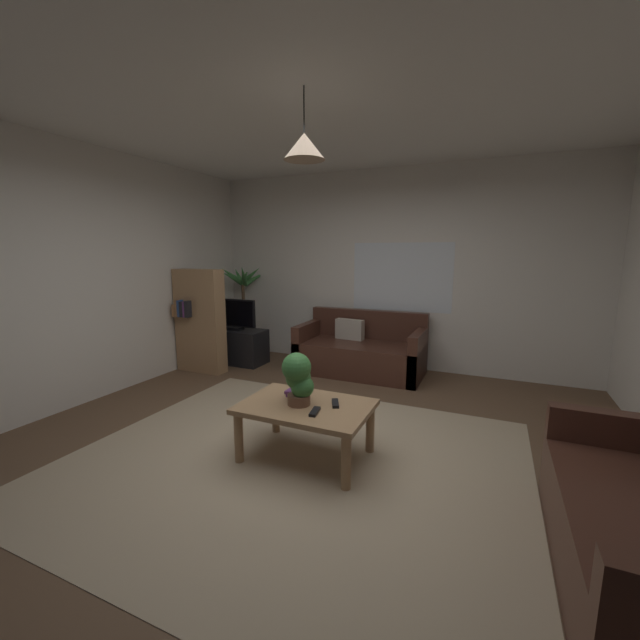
{
  "coord_description": "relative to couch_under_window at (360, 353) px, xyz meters",
  "views": [
    {
      "loc": [
        1.35,
        -2.73,
        1.63
      ],
      "look_at": [
        0.0,
        0.3,
        1.05
      ],
      "focal_mm": 22.03,
      "sensor_mm": 36.0,
      "label": 1
    }
  ],
  "objects": [
    {
      "name": "floor",
      "position": [
        0.25,
        -2.22,
        -0.28
      ],
      "size": [
        5.3,
        5.39,
        0.02
      ],
      "primitive_type": "cube",
      "color": "brown",
      "rests_on": "ground"
    },
    {
      "name": "bookshelf_corner",
      "position": [
        -2.03,
        -0.82,
        0.43
      ],
      "size": [
        0.7,
        0.31,
        1.4
      ],
      "color": "#A87F56",
      "rests_on": "ground"
    },
    {
      "name": "potted_palm_corner",
      "position": [
        -2.02,
        0.2,
        0.43
      ],
      "size": [
        0.7,
        0.89,
        1.48
      ],
      "color": "#B77051",
      "rests_on": "ground"
    },
    {
      "name": "remote_on_table_0",
      "position": [
        0.44,
        -2.45,
        0.18
      ],
      "size": [
        0.08,
        0.17,
        0.02
      ],
      "primitive_type": "cube",
      "rotation": [
        0.0,
        0.0,
        3.31
      ],
      "color": "black",
      "rests_on": "coffee_table"
    },
    {
      "name": "coffee_table",
      "position": [
        0.31,
        -2.32,
        0.1
      ],
      "size": [
        1.01,
        0.69,
        0.44
      ],
      "color": "#A87F56",
      "rests_on": "ground"
    },
    {
      "name": "book_on_table_0",
      "position": [
        0.19,
        -2.24,
        0.18
      ],
      "size": [
        0.11,
        0.11,
        0.02
      ],
      "primitive_type": "cube",
      "rotation": [
        0.0,
        0.0,
        -0.02
      ],
      "color": "black",
      "rests_on": "coffee_table"
    },
    {
      "name": "rug",
      "position": [
        0.25,
        -2.42,
        -0.27
      ],
      "size": [
        3.44,
        2.97,
        0.01
      ],
      "primitive_type": "cube",
      "color": "tan",
      "rests_on": "ground"
    },
    {
      "name": "remote_on_table_1",
      "position": [
        0.52,
        -2.24,
        0.18
      ],
      "size": [
        0.11,
        0.17,
        0.02
      ],
      "primitive_type": "cube",
      "rotation": [
        0.0,
        0.0,
        0.43
      ],
      "color": "black",
      "rests_on": "coffee_table"
    },
    {
      "name": "tv",
      "position": [
        -1.85,
        -0.3,
        0.46
      ],
      "size": [
        0.71,
        0.16,
        0.45
      ],
      "color": "black",
      "rests_on": "tv_stand"
    },
    {
      "name": "potted_plant_on_table",
      "position": [
        0.25,
        -2.34,
        0.39
      ],
      "size": [
        0.25,
        0.24,
        0.41
      ],
      "color": "brown",
      "rests_on": "coffee_table"
    },
    {
      "name": "tv_stand",
      "position": [
        -1.85,
        -0.28,
        -0.02
      ],
      "size": [
        0.9,
        0.44,
        0.5
      ],
      "primitive_type": "cube",
      "color": "black",
      "rests_on": "ground"
    },
    {
      "name": "window_pane",
      "position": [
        0.42,
        0.47,
        1.01
      ],
      "size": [
        1.37,
        0.01,
        0.94
      ],
      "primitive_type": "cube",
      "color": "white"
    },
    {
      "name": "ceiling",
      "position": [
        0.25,
        -2.22,
        2.49
      ],
      "size": [
        5.3,
        5.39,
        0.02
      ],
      "primitive_type": "cube",
      "color": "white"
    },
    {
      "name": "couch_under_window",
      "position": [
        0.0,
        0.0,
        0.0
      ],
      "size": [
        1.67,
        0.82,
        0.82
      ],
      "color": "#47281E",
      "rests_on": "ground"
    },
    {
      "name": "pendant_lamp",
      "position": [
        0.31,
        -2.32,
        2.08
      ],
      "size": [
        0.3,
        0.3,
        0.49
      ],
      "color": "black"
    },
    {
      "name": "wall_left",
      "position": [
        -2.43,
        -2.22,
        1.1
      ],
      "size": [
        0.06,
        5.39,
        2.75
      ],
      "primitive_type": "cube",
      "color": "silver",
      "rests_on": "ground"
    },
    {
      "name": "book_on_table_1",
      "position": [
        0.18,
        -2.23,
        0.2
      ],
      "size": [
        0.16,
        0.14,
        0.02
      ],
      "primitive_type": "cube",
      "rotation": [
        0.0,
        0.0,
        0.17
      ],
      "color": "#72387F",
      "rests_on": "coffee_table"
    },
    {
      "name": "wall_back",
      "position": [
        0.25,
        0.5,
        1.1
      ],
      "size": [
        5.42,
        0.06,
        2.75
      ],
      "primitive_type": "cube",
      "color": "silver",
      "rests_on": "ground"
    },
    {
      "name": "book_on_table_2",
      "position": [
        0.18,
        -2.25,
        0.23
      ],
      "size": [
        0.15,
        0.12,
        0.02
      ],
      "primitive_type": "cube",
      "rotation": [
        0.0,
        0.0,
        -0.01
      ],
      "color": "#72387F",
      "rests_on": "coffee_table"
    }
  ]
}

